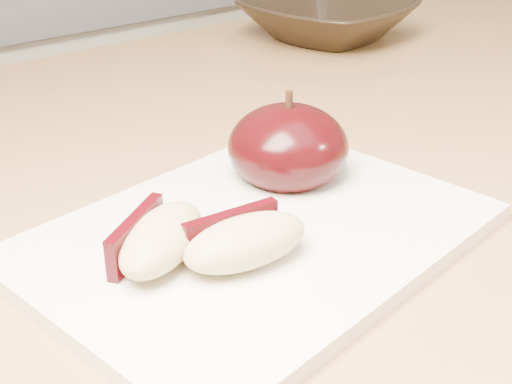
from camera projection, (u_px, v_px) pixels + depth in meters
back_cabinet at (7, 240)px, 1.27m from camera, size 2.40×0.62×0.94m
cutting_board at (256, 236)px, 0.44m from camera, size 0.30×0.24×0.01m
apple_half at (288, 147)px, 0.49m from camera, size 0.08×0.08×0.07m
apple_wedge_a at (159, 238)px, 0.40m from camera, size 0.08×0.07×0.03m
apple_wedge_b at (244, 241)px, 0.39m from camera, size 0.08×0.04×0.03m
bowl at (328, 18)px, 0.85m from camera, size 0.23×0.23×0.05m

